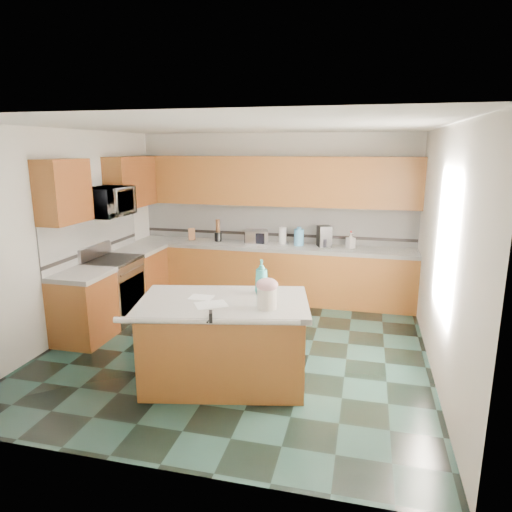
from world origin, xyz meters
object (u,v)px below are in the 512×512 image
(soap_bottle_island, at_px, (262,277))
(knife_block, at_px, (192,234))
(island_base, at_px, (224,344))
(toaster_oven, at_px, (256,237))
(island_top, at_px, (224,303))
(coffee_maker, at_px, (324,236))
(treat_jar, at_px, (267,298))

(soap_bottle_island, bearing_deg, knife_block, 107.62)
(island_base, height_order, toaster_oven, toaster_oven)
(island_top, height_order, coffee_maker, coffee_maker)
(island_top, height_order, toaster_oven, toaster_oven)
(treat_jar, height_order, soap_bottle_island, soap_bottle_island)
(knife_block, bearing_deg, coffee_maker, -24.11)
(island_top, distance_m, toaster_oven, 2.92)
(soap_bottle_island, bearing_deg, toaster_oven, 87.30)
(island_base, xyz_separation_m, treat_jar, (0.49, -0.13, 0.59))
(knife_block, height_order, coffee_maker, coffee_maker)
(toaster_oven, bearing_deg, treat_jar, -90.37)
(toaster_oven, bearing_deg, coffee_maker, -14.47)
(island_base, distance_m, island_top, 0.46)
(treat_jar, bearing_deg, soap_bottle_island, 122.11)
(knife_block, bearing_deg, treat_jar, -81.61)
(island_top, bearing_deg, soap_bottle_island, 31.72)
(soap_bottle_island, height_order, coffee_maker, soap_bottle_island)
(knife_block, relative_size, coffee_maker, 0.61)
(knife_block, bearing_deg, island_top, -87.60)
(island_base, height_order, knife_block, knife_block)
(soap_bottle_island, xyz_separation_m, toaster_oven, (-0.69, 2.58, -0.08))
(treat_jar, height_order, coffee_maker, coffee_maker)
(treat_jar, distance_m, toaster_oven, 3.14)
(island_top, distance_m, treat_jar, 0.52)
(treat_jar, distance_m, coffee_maker, 3.06)
(coffee_maker, bearing_deg, treat_jar, -117.82)
(island_top, xyz_separation_m, toaster_oven, (-0.36, 2.90, 0.14))
(island_top, bearing_deg, knife_block, 105.35)
(treat_jar, xyz_separation_m, coffee_maker, (0.27, 3.05, 0.06))
(island_base, distance_m, knife_block, 3.31)
(island_top, relative_size, soap_bottle_island, 4.64)
(island_base, bearing_deg, island_top, 0.00)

